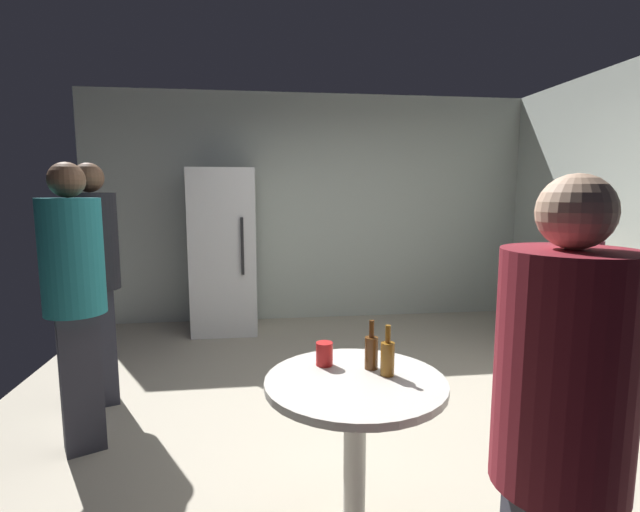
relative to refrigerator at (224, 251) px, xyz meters
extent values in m
cube|color=#B2A893|center=(1.04, -2.20, -0.95)|extent=(5.20, 5.20, 0.10)
cube|color=beige|center=(1.04, 0.43, 0.45)|extent=(5.32, 0.06, 2.70)
cube|color=white|center=(0.00, 0.00, 0.00)|extent=(0.70, 0.65, 1.80)
cube|color=#262628|center=(0.21, -0.34, 0.09)|extent=(0.03, 0.03, 0.60)
cube|color=beige|center=(3.32, -1.44, -0.47)|extent=(0.60, 1.78, 0.86)
cube|color=tan|center=(3.32, -1.44, -0.02)|extent=(0.64, 1.82, 0.04)
cylinder|color=#B2B2B7|center=(3.27, -1.76, 0.07)|extent=(0.17, 0.17, 0.14)
sphere|color=black|center=(3.27, -1.76, 0.16)|extent=(0.04, 0.04, 0.04)
cone|color=#B2B2B7|center=(3.38, -1.76, 0.08)|extent=(0.09, 0.04, 0.06)
cylinder|color=#3F141E|center=(3.37, -1.48, 0.11)|extent=(0.08, 0.08, 0.22)
cylinder|color=#3F141E|center=(3.37, -1.48, 0.26)|extent=(0.03, 0.03, 0.09)
cylinder|color=beige|center=(0.80, -3.29, -0.55)|extent=(0.10, 0.10, 0.70)
cylinder|color=beige|center=(0.80, -3.29, -0.18)|extent=(0.80, 0.80, 0.03)
cylinder|color=#8C5919|center=(0.95, -3.27, -0.09)|extent=(0.06, 0.06, 0.15)
cylinder|color=#8C5919|center=(0.95, -3.27, 0.02)|extent=(0.02, 0.02, 0.08)
cylinder|color=#593314|center=(0.90, -3.18, -0.09)|extent=(0.06, 0.06, 0.15)
cylinder|color=#593314|center=(0.90, -3.18, 0.02)|extent=(0.02, 0.02, 0.08)
cylinder|color=red|center=(0.69, -3.11, -0.11)|extent=(0.08, 0.08, 0.11)
cylinder|color=maroon|center=(1.16, -4.16, 0.20)|extent=(0.39, 0.39, 0.62)
sphere|color=#D8AD8C|center=(1.16, -4.16, 0.60)|extent=(0.19, 0.19, 0.19)
cube|color=#2D2D38|center=(-0.68, -2.40, -0.48)|extent=(0.27, 0.25, 0.85)
cylinder|color=#1E727A|center=(-0.68, -2.40, 0.28)|extent=(0.46, 0.46, 0.67)
sphere|color=brown|center=(-0.68, -2.40, 0.71)|extent=(0.20, 0.20, 0.20)
cube|color=#2D2D38|center=(-0.78, -1.77, -0.47)|extent=(0.27, 0.24, 0.86)
cylinder|color=black|center=(-0.78, -1.77, 0.30)|extent=(0.44, 0.44, 0.68)
sphere|color=brown|center=(-0.78, -1.77, 0.75)|extent=(0.20, 0.20, 0.20)
camera|label=1|loc=(0.40, -5.20, 0.65)|focal=26.11mm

